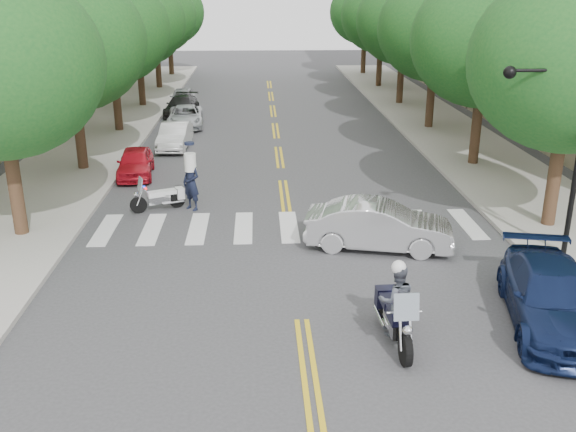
{
  "coord_description": "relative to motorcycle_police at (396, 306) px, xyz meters",
  "views": [
    {
      "loc": [
        -1.01,
        -13.99,
        7.79
      ],
      "look_at": [
        -0.15,
        4.0,
        1.3
      ],
      "focal_mm": 40.0,
      "sensor_mm": 36.0,
      "label": 1
    }
  ],
  "objects": [
    {
      "name": "sedan_blue",
      "position": [
        3.93,
        0.57,
        -0.18
      ],
      "size": [
        3.07,
        5.38,
        1.47
      ],
      "primitive_type": "imported",
      "rotation": [
        0.0,
        0.0,
        -0.21
      ],
      "color": "#0F1A3E",
      "rests_on": "ground"
    },
    {
      "name": "tree_l_3",
      "position": [
        -10.87,
        31.07,
        4.64
      ],
      "size": [
        6.4,
        6.4,
        8.45
      ],
      "color": "#382316",
      "rests_on": "ground"
    },
    {
      "name": "tree_r_5",
      "position": [
        6.73,
        47.07,
        4.64
      ],
      "size": [
        6.4,
        6.4,
        8.45
      ],
      "color": "#382316",
      "rests_on": "ground"
    },
    {
      "name": "ground",
      "position": [
        -2.07,
        1.07,
        -0.91
      ],
      "size": [
        140.0,
        140.0,
        0.0
      ],
      "primitive_type": "plane",
      "color": "#38383A",
      "rests_on": "ground"
    },
    {
      "name": "traffic_signal_pole",
      "position": [
        5.65,
        4.57,
        2.81
      ],
      "size": [
        2.82,
        0.42,
        6.0
      ],
      "color": "black",
      "rests_on": "ground"
    },
    {
      "name": "parked_car_d",
      "position": [
        -7.88,
        27.82,
        -0.3
      ],
      "size": [
        2.1,
        4.39,
        1.24
      ],
      "primitive_type": "imported",
      "rotation": [
        0.0,
        0.0,
        -0.09
      ],
      "color": "black",
      "rests_on": "ground"
    },
    {
      "name": "sidewalk_left",
      "position": [
        -11.57,
        23.07,
        -0.84
      ],
      "size": [
        5.0,
        60.0,
        0.15
      ],
      "primitive_type": "cube",
      "color": "#9E9991",
      "rests_on": "ground"
    },
    {
      "name": "tree_l_1",
      "position": [
        -10.87,
        15.07,
        4.64
      ],
      "size": [
        6.4,
        6.4,
        8.45
      ],
      "color": "#382316",
      "rests_on": "ground"
    },
    {
      "name": "tree_l_4",
      "position": [
        -10.87,
        39.07,
        4.64
      ],
      "size": [
        6.4,
        6.4,
        8.45
      ],
      "color": "#382316",
      "rests_on": "ground"
    },
    {
      "name": "tree_r_1",
      "position": [
        6.73,
        15.07,
        4.64
      ],
      "size": [
        6.4,
        6.4,
        8.45
      ],
      "color": "#382316",
      "rests_on": "ground"
    },
    {
      "name": "parked_car_c",
      "position": [
        -7.27,
        24.36,
        -0.31
      ],
      "size": [
        2.29,
        4.45,
        1.2
      ],
      "primitive_type": "imported",
      "rotation": [
        0.0,
        0.0,
        0.07
      ],
      "color": "#B6BABE",
      "rests_on": "ground"
    },
    {
      "name": "tree_r_4",
      "position": [
        6.73,
        39.07,
        4.64
      ],
      "size": [
        6.4,
        6.4,
        8.45
      ],
      "color": "#382316",
      "rests_on": "ground"
    },
    {
      "name": "motorcycle_police",
      "position": [
        0.0,
        0.0,
        0.0
      ],
      "size": [
        0.87,
        2.53,
        2.06
      ],
      "rotation": [
        0.0,
        0.0,
        3.18
      ],
      "color": "black",
      "rests_on": "ground"
    },
    {
      "name": "tree_l_5",
      "position": [
        -10.87,
        47.07,
        4.64
      ],
      "size": [
        6.4,
        6.4,
        8.45
      ],
      "color": "#382316",
      "rests_on": "ground"
    },
    {
      "name": "tree_r_3",
      "position": [
        6.73,
        31.07,
        4.64
      ],
      "size": [
        6.4,
        6.4,
        8.45
      ],
      "color": "#382316",
      "rests_on": "ground"
    },
    {
      "name": "parked_car_e",
      "position": [
        -8.11,
        30.57,
        -0.25
      ],
      "size": [
        1.58,
        3.88,
        1.32
      ],
      "primitive_type": "imported",
      "rotation": [
        0.0,
        0.0,
        0.0
      ],
      "color": "#9E9EA4",
      "rests_on": "ground"
    },
    {
      "name": "motorcycle_parked",
      "position": [
        -6.62,
        9.63,
        -0.45
      ],
      "size": [
        1.94,
        1.06,
        1.32
      ],
      "rotation": [
        0.0,
        0.0,
        1.99
      ],
      "color": "black",
      "rests_on": "ground"
    },
    {
      "name": "parked_car_b",
      "position": [
        -7.27,
        19.07,
        -0.27
      ],
      "size": [
        1.5,
        3.92,
        1.28
      ],
      "primitive_type": "imported",
      "rotation": [
        0.0,
        0.0,
        -0.04
      ],
      "color": "silver",
      "rests_on": "ground"
    },
    {
      "name": "tree_r_0",
      "position": [
        6.73,
        7.07,
        4.64
      ],
      "size": [
        6.4,
        6.4,
        8.45
      ],
      "color": "#382316",
      "rests_on": "ground"
    },
    {
      "name": "officer_standing",
      "position": [
        -5.53,
        9.57,
        0.11
      ],
      "size": [
        0.88,
        0.86,
        2.04
      ],
      "primitive_type": "imported",
      "rotation": [
        0.0,
        0.0,
        -0.72
      ],
      "color": "black",
      "rests_on": "ground"
    },
    {
      "name": "tree_l_2",
      "position": [
        -10.87,
        23.07,
        4.64
      ],
      "size": [
        6.4,
        6.4,
        8.45
      ],
      "color": "#382316",
      "rests_on": "ground"
    },
    {
      "name": "parked_car_a",
      "position": [
        -8.37,
        14.07,
        -0.3
      ],
      "size": [
        1.79,
        3.73,
        1.23
      ],
      "primitive_type": "imported",
      "rotation": [
        0.0,
        0.0,
        0.1
      ],
      "color": "red",
      "rests_on": "ground"
    },
    {
      "name": "convertible",
      "position": [
        0.63,
        5.57,
        -0.16
      ],
      "size": [
        4.8,
        2.54,
        1.5
      ],
      "primitive_type": "imported",
      "rotation": [
        0.0,
        0.0,
        1.35
      ],
      "color": "silver",
      "rests_on": "ground"
    },
    {
      "name": "tree_r_2",
      "position": [
        6.73,
        23.07,
        4.64
      ],
      "size": [
        6.4,
        6.4,
        8.45
      ],
      "color": "#382316",
      "rests_on": "ground"
    },
    {
      "name": "sidewalk_right",
      "position": [
        7.43,
        23.07,
        -0.84
      ],
      "size": [
        5.0,
        60.0,
        0.15
      ],
      "primitive_type": "cube",
      "color": "#9E9991",
      "rests_on": "ground"
    }
  ]
}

